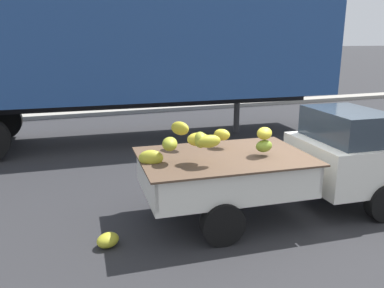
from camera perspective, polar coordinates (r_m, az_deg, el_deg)
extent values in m
plane|color=#28282B|center=(7.22, 15.28, -9.03)|extent=(220.00, 220.00, 0.00)
cube|color=gray|center=(16.12, -5.36, 5.04)|extent=(80.00, 0.80, 0.16)
cube|color=silver|center=(7.54, 22.22, -2.21)|extent=(1.96, 1.77, 0.78)
cube|color=#28333D|center=(7.27, 21.57, 2.55)|extent=(1.11, 1.52, 0.52)
cube|color=silver|center=(6.43, 4.55, -5.96)|extent=(2.65, 1.81, 0.08)
cube|color=silver|center=(7.06, 2.32, -1.75)|extent=(2.55, 0.21, 0.44)
cube|color=silver|center=(5.65, 7.45, -6.29)|extent=(2.55, 0.21, 0.44)
cube|color=silver|center=(6.87, 14.43, -2.73)|extent=(0.16, 1.65, 0.44)
cube|color=silver|center=(6.04, -6.63, -4.82)|extent=(0.16, 1.65, 0.44)
cube|color=#B21914|center=(7.10, 2.25, -1.99)|extent=(2.44, 0.17, 0.07)
cube|color=brown|center=(6.27, 4.64, -1.79)|extent=(2.78, 1.94, 0.03)
ellipsoid|color=gold|center=(6.65, 4.33, 1.35)|extent=(0.34, 0.34, 0.19)
ellipsoid|color=gold|center=(5.93, -5.95, -2.01)|extent=(0.42, 0.32, 0.24)
ellipsoid|color=yellow|center=(5.81, 0.92, 0.67)|extent=(0.38, 0.32, 0.20)
ellipsoid|color=gold|center=(6.54, -1.75, 2.28)|extent=(0.34, 0.40, 0.23)
ellipsoid|color=#A5AC2E|center=(5.81, -3.23, 0.00)|extent=(0.33, 0.39, 0.20)
ellipsoid|color=olive|center=(6.29, 10.37, -0.29)|extent=(0.33, 0.25, 0.19)
ellipsoid|color=#A9B030|center=(5.75, 1.21, 0.61)|extent=(0.26, 0.37, 0.23)
ellipsoid|color=gold|center=(5.67, 2.50, 0.38)|extent=(0.37, 0.22, 0.19)
ellipsoid|color=gold|center=(6.30, 10.43, 1.52)|extent=(0.39, 0.40, 0.19)
cylinder|color=black|center=(8.31, 18.81, -3.73)|extent=(0.65, 0.24, 0.64)
cylinder|color=black|center=(7.15, 26.05, -7.57)|extent=(0.65, 0.24, 0.64)
cylinder|color=black|center=(7.14, -0.02, -5.95)|extent=(0.65, 0.24, 0.64)
cylinder|color=black|center=(5.76, 4.44, -11.44)|extent=(0.65, 0.24, 0.64)
cube|color=navy|center=(11.33, -9.24, 13.49)|extent=(12.12, 3.17, 2.70)
cube|color=black|center=(11.47, -8.93, 5.98)|extent=(11.04, 1.02, 0.30)
cylinder|color=black|center=(12.83, -25.73, 3.08)|extent=(1.10, 0.36, 1.08)
cylinder|color=#38383A|center=(12.41, 6.47, 4.53)|extent=(0.18, 0.18, 1.25)
ellipsoid|color=gold|center=(5.91, -12.07, -13.42)|extent=(0.43, 0.40, 0.20)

